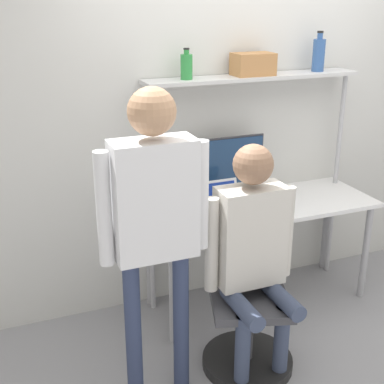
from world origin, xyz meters
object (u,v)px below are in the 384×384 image
Objects in this scene: bottle_green at (186,66)px; storage_box at (253,64)px; cell_phone at (255,211)px; person_standing at (154,209)px; office_chair at (248,321)px; person_seated at (253,244)px; monitor at (226,166)px; laptop at (219,207)px; bottle_blue at (319,54)px.

bottle_green reaches higher than storage_box.
person_standing reaches higher than cell_phone.
person_seated is (-0.01, -0.04, 0.55)m from office_chair.
bottle_green is at bearing 173.78° from monitor.
office_chair is at bearing -83.84° from bottle_green.
cell_phone is at bearing 59.75° from office_chair.
person_seated is (-0.06, -0.59, 0.00)m from laptop.
monitor is 1.15m from person_standing.
cell_phone is 1.00m from storage_box.
bottle_green is (-0.09, 0.80, 1.45)m from office_chair.
laptop is 0.77m from office_chair.
person_seated is 1.56m from bottle_blue.
cell_phone is 0.64m from person_seated.
storage_box reaches higher than monitor.
storage_box is at bearing 9.10° from monitor.
monitor is at bearing 75.35° from office_chair.
bottle_green is (-0.29, 0.03, 0.70)m from monitor.
storage_box is (0.20, 0.03, 0.69)m from monitor.
office_chair is 1.69m from storage_box.
person_standing is at bearing -134.24° from monitor.
bottle_green is 0.48m from storage_box.
storage_box is at bearing 63.65° from office_chair.
storage_box is (0.35, 0.26, 0.89)m from laptop.
storage_box is at bearing 64.17° from person_seated.
bottle_blue reaches higher than office_chair.
bottle_blue is (0.62, 0.29, 0.99)m from cell_phone.
person_seated is at bearing -85.01° from bottle_green.
office_chair is 1.91m from bottle_blue.
cell_phone is at bearing -154.80° from bottle_blue.
person_seated reaches higher than cell_phone.
monitor is 0.38m from cell_phone.
bottle_blue is at bearing 41.11° from office_chair.
storage_box is (0.40, 0.80, 1.44)m from office_chair.
monitor is at bearing 55.23° from laptop.
monitor is 0.32× the size of person_standing.
laptop is at bearing 84.57° from person_seated.
person_standing reaches higher than person_seated.
cell_phone is 0.16× the size of office_chair.
office_chair reaches higher than cell_phone.
office_chair is 4.76× the size of bottle_green.
cell_phone is at bearing -108.91° from storage_box.
laptop is 1.58× the size of bottle_green.
person_standing is 6.39× the size of bottle_blue.
person_standing is at bearing -150.68° from bottle_blue.
bottle_blue is at bearing 42.27° from person_seated.
bottle_green is 0.71× the size of bottle_blue.
person_seated is at bearing 0.44° from person_standing.
monitor is 0.60× the size of office_chair.
bottle_green is at bearing 116.58° from laptop.
bottle_green reaches higher than laptop.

